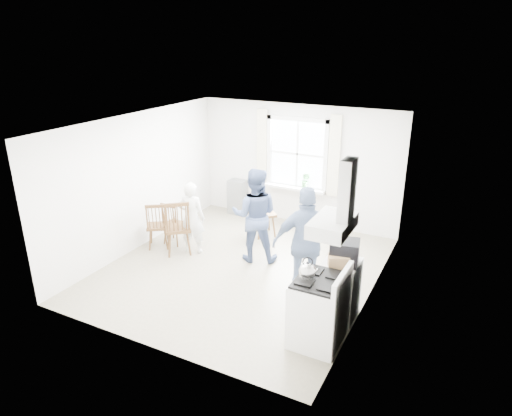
{
  "coord_description": "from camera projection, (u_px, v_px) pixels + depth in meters",
  "views": [
    {
      "loc": [
        3.53,
        -6.36,
        3.92
      ],
      "look_at": [
        0.17,
        0.2,
        1.12
      ],
      "focal_mm": 32.0,
      "sensor_mm": 36.0,
      "label": 1
    }
  ],
  "objects": [
    {
      "name": "potted_plant",
      "position": [
        305.0,
        181.0,
        9.68
      ],
      "size": [
        0.21,
        0.21,
        0.35
      ],
      "primitive_type": "imported",
      "rotation": [
        0.0,
        0.0,
        -0.07
      ],
      "color": "#347639",
      "rests_on": "window_assembly"
    },
    {
      "name": "windsor_chair_a",
      "position": [
        178.0,
        222.0,
        8.45
      ],
      "size": [
        0.64,
        0.63,
        1.09
      ],
      "color": "#4C3018",
      "rests_on": "ground"
    },
    {
      "name": "shelf_unit",
      "position": [
        237.0,
        197.0,
        10.58
      ],
      "size": [
        0.4,
        0.3,
        0.8
      ],
      "primitive_type": "cube",
      "color": "slate",
      "rests_on": "ground"
    },
    {
      "name": "window_assembly",
      "position": [
        297.0,
        158.0,
        9.71
      ],
      "size": [
        1.88,
        0.24,
        1.7
      ],
      "color": "white",
      "rests_on": "room_shell"
    },
    {
      "name": "room_shell",
      "position": [
        242.0,
        200.0,
        7.73
      ],
      "size": [
        4.62,
        5.12,
        2.64
      ],
      "color": "gray",
      "rests_on": "ground"
    },
    {
      "name": "windsor_chair_b",
      "position": [
        171.0,
        219.0,
        8.93
      ],
      "size": [
        0.38,
        0.37,
        0.88
      ],
      "color": "#4C3018",
      "rests_on": "ground"
    },
    {
      "name": "person_right",
      "position": [
        307.0,
        243.0,
        7.03
      ],
      "size": [
        1.44,
        1.44,
        1.82
      ],
      "primitive_type": "imported",
      "rotation": [
        0.0,
        0.0,
        3.62
      ],
      "color": "navy",
      "rests_on": "ground"
    },
    {
      "name": "person_mid",
      "position": [
        255.0,
        215.0,
        8.22
      ],
      "size": [
        1.1,
        1.1,
        1.75
      ],
      "primitive_type": "imported",
      "rotation": [
        0.0,
        0.0,
        3.5
      ],
      "color": "#405077",
      "rests_on": "ground"
    },
    {
      "name": "stereo_stack",
      "position": [
        344.0,
        252.0,
        6.38
      ],
      "size": [
        0.45,
        0.41,
        0.35
      ],
      "color": "black",
      "rests_on": "low_cabinet"
    },
    {
      "name": "gas_stove",
      "position": [
        319.0,
        310.0,
        6.08
      ],
      "size": [
        0.68,
        0.76,
        1.12
      ],
      "color": "white",
      "rests_on": "ground"
    },
    {
      "name": "range_hood",
      "position": [
        337.0,
        213.0,
        5.51
      ],
      "size": [
        0.45,
        0.76,
        0.94
      ],
      "color": "silver",
      "rests_on": "room_shell"
    },
    {
      "name": "windsor_chair_d",
      "position": [
        259.0,
        207.0,
        9.3
      ],
      "size": [
        0.61,
        0.61,
        1.04
      ],
      "color": "#4C3018",
      "rests_on": "ground"
    },
    {
      "name": "windsor_chair_c",
      "position": [
        157.0,
        221.0,
        8.73
      ],
      "size": [
        0.55,
        0.54,
        0.95
      ],
      "color": "#4C3018",
      "rests_on": "ground"
    },
    {
      "name": "kettle",
      "position": [
        307.0,
        271.0,
        5.9
      ],
      "size": [
        0.22,
        0.22,
        0.31
      ],
      "color": "silver",
      "rests_on": "gas_stove"
    },
    {
      "name": "cardboard_box",
      "position": [
        339.0,
        262.0,
        6.29
      ],
      "size": [
        0.34,
        0.3,
        0.18
      ],
      "primitive_type": "cube",
      "rotation": [
        0.0,
        0.0,
        0.41
      ],
      "color": "#987349",
      "rests_on": "low_cabinet"
    },
    {
      "name": "low_cabinet",
      "position": [
        340.0,
        289.0,
        6.64
      ],
      "size": [
        0.5,
        0.55,
        0.9
      ],
      "primitive_type": "cube",
      "color": "silver",
      "rests_on": "ground"
    },
    {
      "name": "person_left",
      "position": [
        192.0,
        218.0,
        8.57
      ],
      "size": [
        0.62,
        0.62,
        1.4
      ],
      "primitive_type": "imported",
      "rotation": [
        0.0,
        0.0,
        3.38
      ],
      "color": "silver",
      "rests_on": "ground"
    }
  ]
}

